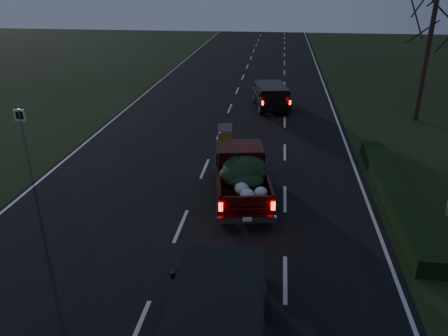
# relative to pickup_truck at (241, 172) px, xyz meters

# --- Properties ---
(ground) EXTENTS (120.00, 120.00, 0.00)m
(ground) POSITION_rel_pickup_truck_xyz_m (-1.85, -2.62, -1.00)
(ground) COLOR black
(ground) RESTS_ON ground
(road_asphalt) EXTENTS (14.00, 120.00, 0.02)m
(road_asphalt) POSITION_rel_pickup_truck_xyz_m (-1.85, -2.62, -0.99)
(road_asphalt) COLOR black
(road_asphalt) RESTS_ON ground
(hedge_row) EXTENTS (1.00, 10.00, 0.60)m
(hedge_row) POSITION_rel_pickup_truck_xyz_m (5.95, 0.38, -0.70)
(hedge_row) COLOR black
(hedge_row) RESTS_ON ground
(route_sign) EXTENTS (0.55, 0.08, 2.50)m
(route_sign) POSITION_rel_pickup_truck_xyz_m (-10.35, 2.38, 0.66)
(route_sign) COLOR gray
(route_sign) RESTS_ON ground
(bare_tree_far) EXTENTS (3.60, 3.60, 7.00)m
(bare_tree_far) POSITION_rel_pickup_truck_xyz_m (9.65, 11.38, 4.23)
(bare_tree_far) COLOR black
(bare_tree_far) RESTS_ON ground
(pickup_truck) EXTENTS (2.74, 5.32, 2.66)m
(pickup_truck) POSITION_rel_pickup_truck_xyz_m (0.00, 0.00, 0.00)
(pickup_truck) COLOR #390708
(pickup_truck) RESTS_ON ground
(lead_suv) EXTENTS (2.68, 4.75, 1.29)m
(lead_suv) POSITION_rel_pickup_truck_xyz_m (0.80, 12.80, -0.02)
(lead_suv) COLOR black
(lead_suv) RESTS_ON ground
(rear_suv) EXTENTS (2.38, 5.02, 1.43)m
(rear_suv) POSITION_rel_pickup_truck_xyz_m (0.19, -7.94, 0.08)
(rear_suv) COLOR black
(rear_suv) RESTS_ON ground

